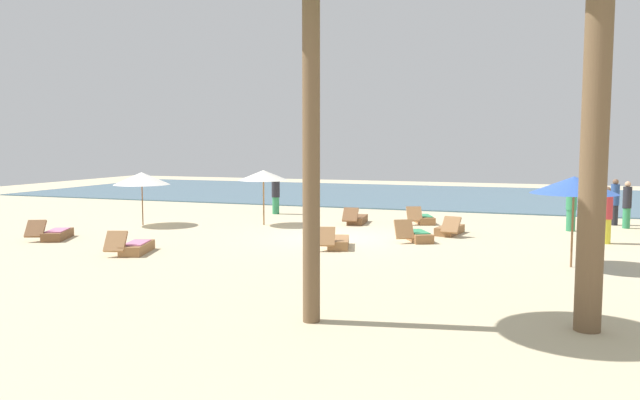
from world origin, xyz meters
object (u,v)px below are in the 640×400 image
person_1 (627,204)px  person_2 (606,215)px  lounger_0 (357,219)px  person_4 (615,202)px  umbrella_0 (142,178)px  lounger_3 (450,230)px  lounger_5 (337,242)px  lounger_4 (417,235)px  lounger_6 (423,219)px  person_0 (276,194)px  umbrella_2 (574,185)px  lounger_2 (56,234)px  person_3 (571,206)px  umbrella_3 (263,175)px  lounger_1 (135,247)px

person_1 → person_2: 4.12m
lounger_0 → person_4: (9.39, 2.82, 0.73)m
umbrella_0 → lounger_3: 11.58m
lounger_5 → lounger_4: bearing=46.2°
umbrella_0 → person_4: (16.93, 6.04, -0.89)m
lounger_6 → person_1: (7.29, 1.07, 0.71)m
umbrella_0 → person_0: 6.15m
lounger_0 → person_2: (8.66, -1.99, 0.73)m
person_1 → person_4: person_4 is taller
umbrella_2 → lounger_2: 15.79m
lounger_5 → person_0: size_ratio=1.04×
lounger_4 → person_3: 6.28m
lounger_3 → person_2: bearing=-3.5°
umbrella_3 → person_2: bearing=-1.9°
lounger_6 → person_2: (6.24, -2.91, 0.72)m
lounger_2 → person_0: size_ratio=1.04×
person_0 → person_3: 12.09m
lounger_1 → lounger_5: size_ratio=0.99×
lounger_4 → lounger_6: lounger_4 is taller
lounger_4 → person_1: 8.67m
person_1 → person_0: bearing=-179.5°
lounger_3 → lounger_6: 2.96m
lounger_1 → lounger_4: (7.16, 4.91, 0.00)m
lounger_0 → lounger_3: lounger_3 is taller
lounger_5 → person_3: person_3 is taller
umbrella_0 → umbrella_2: size_ratio=0.91×
umbrella_2 → lounger_2: (-15.66, -0.78, -1.92)m
umbrella_0 → person_2: umbrella_0 is taller
lounger_5 → person_3: (6.76, 6.12, 0.71)m
lounger_0 → lounger_2: size_ratio=0.99×
lounger_0 → lounger_1: (-4.16, -8.36, 0.01)m
umbrella_0 → lounger_3: bearing=7.7°
lounger_4 → person_0: person_0 is taller
person_1 → person_4: size_ratio=0.98×
lounger_2 → person_1: 20.06m
umbrella_2 → lounger_5: bearing=173.3°
lounger_4 → lounger_1: bearing=-145.6°
umbrella_3 → lounger_5: umbrella_3 is taller
lounger_0 → lounger_3: bearing=-24.0°
umbrella_0 → person_1: bearing=16.8°
person_2 → person_1: bearing=75.2°
lounger_6 → person_0: person_0 is taller
lounger_4 → lounger_5: size_ratio=0.97×
umbrella_0 → lounger_4: size_ratio=1.21×
lounger_1 → person_3: 14.92m
lounger_5 → person_0: 9.12m
lounger_1 → umbrella_2: bearing=10.0°
lounger_2 → lounger_6: size_ratio=1.00×
lounger_0 → person_3: size_ratio=1.00×
lounger_0 → lounger_6: size_ratio=0.99×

